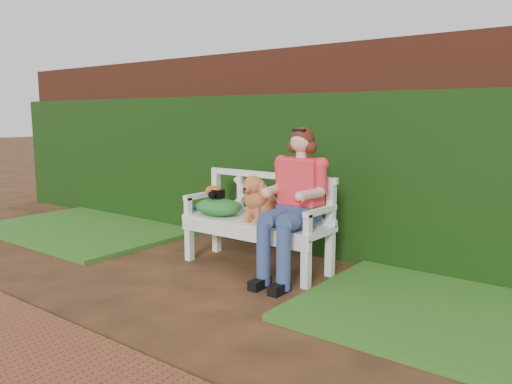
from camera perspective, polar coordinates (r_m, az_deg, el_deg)
The scene contains 12 objects.
ground at distance 4.51m, azimuth -10.00°, elevation -10.52°, with size 60.00×60.00×0.00m, color black.
brick_wall at distance 5.72m, azimuth 3.84°, elevation 4.97°, with size 10.00×0.30×2.20m, color maroon.
ivy_hedge at distance 5.56m, azimuth 2.56°, elevation 2.29°, with size 10.00×0.18×1.70m, color #14390A.
grass_left at distance 6.86m, azimuth -18.16°, elevation -3.89°, with size 2.60×2.00×0.05m, color #235C17.
grass_right at distance 4.11m, azimuth 24.90°, elevation -12.83°, with size 2.60×2.00×0.05m, color #235C17.
garden_bench at distance 4.88m, azimuth 0.00°, elevation -5.93°, with size 1.58×0.60×0.48m, color white, non-canonical shape.
seated_woman at distance 4.50m, azimuth 4.80°, elevation -1.61°, with size 0.57×0.76×1.34m, color red, non-canonical shape.
dog at distance 4.73m, azimuth 0.44°, elevation -0.63°, with size 0.30×0.41×0.45m, color #BA5C2A, non-canonical shape.
tennis_racket at distance 5.16m, azimuth -4.51°, elevation -2.22°, with size 0.69×0.29×0.03m, color silver, non-canonical shape.
green_bag at distance 5.05m, azimuth -4.33°, elevation -1.67°, with size 0.50×0.39×0.17m, color #187528, non-canonical shape.
camera_item at distance 5.04m, azimuth -4.46°, elevation -0.21°, with size 0.13×0.10×0.08m, color black.
baseball_glove at distance 5.10m, azimuth -4.89°, elevation 0.09°, with size 0.19×0.14×0.12m, color #BE5618.
Camera 1 is at (3.15, -2.86, 1.48)m, focal length 35.00 mm.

